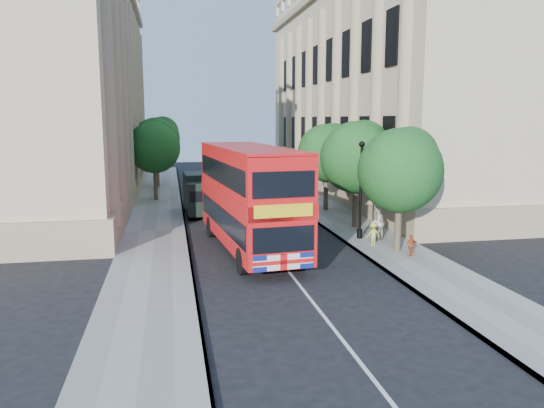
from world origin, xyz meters
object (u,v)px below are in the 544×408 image
woman_pedestrian (376,222)px  double_decker_bus (250,195)px  lamp_post (361,194)px  box_van (200,195)px  police_constable (296,251)px

woman_pedestrian → double_decker_bus: bearing=-34.3°
lamp_post → box_van: size_ratio=1.04×
police_constable → lamp_post: bearing=-137.4°
box_van → double_decker_bus: bearing=-82.7°
double_decker_bus → box_van: bearing=94.2°
double_decker_bus → box_van: 10.61m
lamp_post → box_van: lamp_post is taller
box_van → woman_pedestrian: 13.05m
police_constable → box_van: bearing=-81.6°
box_van → police_constable: bearing=-79.8°
police_constable → woman_pedestrian: (5.39, 4.45, 0.15)m
lamp_post → police_constable: size_ratio=2.85×
lamp_post → woman_pedestrian: lamp_post is taller
double_decker_bus → box_van: size_ratio=2.24×
lamp_post → double_decker_bus: 6.20m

